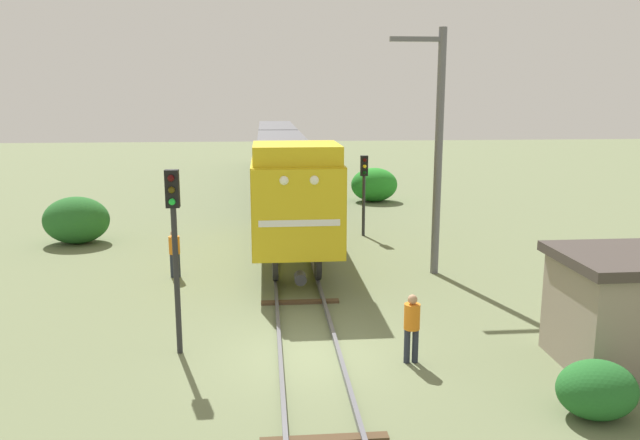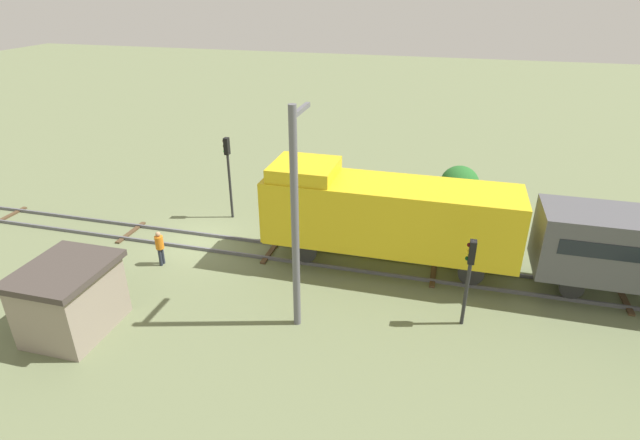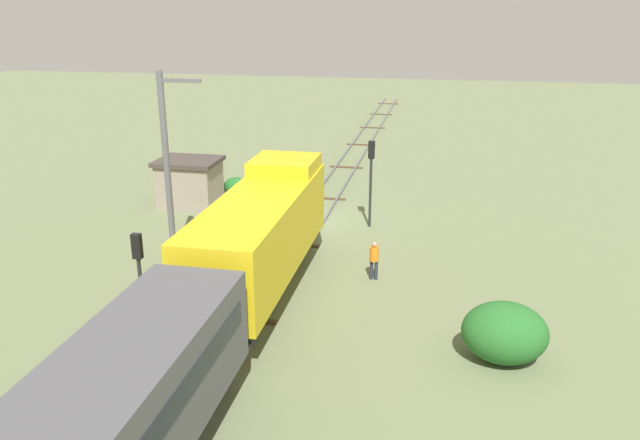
{
  "view_description": "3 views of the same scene",
  "coord_description": "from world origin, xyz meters",
  "px_view_note": "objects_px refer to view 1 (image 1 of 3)",
  "views": [
    {
      "loc": [
        -1.02,
        -14.36,
        6.34
      ],
      "look_at": [
        0.72,
        5.08,
        2.37
      ],
      "focal_mm": 35.0,
      "sensor_mm": 36.0,
      "label": 1
    },
    {
      "loc": [
        19.96,
        11.69,
        12.08
      ],
      "look_at": [
        0.68,
        6.57,
        2.4
      ],
      "focal_mm": 28.0,
      "sensor_mm": 36.0,
      "label": 2
    },
    {
      "loc": [
        -6.77,
        31.38,
        11.05
      ],
      "look_at": [
        -1.35,
        4.51,
        1.6
      ],
      "focal_mm": 35.0,
      "sensor_mm": 36.0,
      "label": 3
    }
  ],
  "objects_px": {
    "traffic_signal_mid": "(364,180)",
    "catenary_mast": "(437,147)",
    "passenger_car_leading": "(282,159)",
    "worker_by_signal": "(175,250)",
    "locomotive": "(292,188)",
    "passenger_car_trailing": "(277,141)",
    "traffic_signal_near": "(174,229)",
    "relay_hut": "(633,309)",
    "worker_near_track": "(412,323)"
  },
  "relations": [
    {
      "from": "traffic_signal_near",
      "to": "worker_near_track",
      "type": "bearing_deg",
      "value": -10.81
    },
    {
      "from": "passenger_car_leading",
      "to": "locomotive",
      "type": "bearing_deg",
      "value": -90.0
    },
    {
      "from": "passenger_car_leading",
      "to": "worker_near_track",
      "type": "relative_size",
      "value": 8.24
    },
    {
      "from": "traffic_signal_near",
      "to": "relay_hut",
      "type": "relative_size",
      "value": 1.31
    },
    {
      "from": "traffic_signal_mid",
      "to": "relay_hut",
      "type": "bearing_deg",
      "value": -73.88
    },
    {
      "from": "traffic_signal_near",
      "to": "locomotive",
      "type": "bearing_deg",
      "value": 70.19
    },
    {
      "from": "traffic_signal_near",
      "to": "relay_hut",
      "type": "xyz_separation_m",
      "value": [
        10.7,
        -1.66,
        -1.77
      ]
    },
    {
      "from": "locomotive",
      "to": "traffic_signal_mid",
      "type": "bearing_deg",
      "value": 46.9
    },
    {
      "from": "traffic_signal_near",
      "to": "worker_by_signal",
      "type": "distance_m",
      "value": 7.06
    },
    {
      "from": "worker_near_track",
      "to": "passenger_car_trailing",
      "type": "bearing_deg",
      "value": 116.46
    },
    {
      "from": "traffic_signal_mid",
      "to": "catenary_mast",
      "type": "height_order",
      "value": "catenary_mast"
    },
    {
      "from": "locomotive",
      "to": "passenger_car_trailing",
      "type": "height_order",
      "value": "locomotive"
    },
    {
      "from": "traffic_signal_near",
      "to": "catenary_mast",
      "type": "distance_m",
      "value": 10.42
    },
    {
      "from": "passenger_car_leading",
      "to": "passenger_car_trailing",
      "type": "bearing_deg",
      "value": 90.0
    },
    {
      "from": "locomotive",
      "to": "worker_near_track",
      "type": "bearing_deg",
      "value": -76.44
    },
    {
      "from": "passenger_car_trailing",
      "to": "traffic_signal_near",
      "type": "xyz_separation_m",
      "value": [
        -3.2,
        -36.82,
        0.64
      ]
    },
    {
      "from": "locomotive",
      "to": "passenger_car_trailing",
      "type": "xyz_separation_m",
      "value": [
        0.0,
        27.94,
        -0.25
      ]
    },
    {
      "from": "worker_by_signal",
      "to": "relay_hut",
      "type": "xyz_separation_m",
      "value": [
        11.7,
        -8.3,
        0.4
      ]
    },
    {
      "from": "locomotive",
      "to": "passenger_car_trailing",
      "type": "distance_m",
      "value": 27.94
    },
    {
      "from": "passenger_car_leading",
      "to": "worker_by_signal",
      "type": "height_order",
      "value": "passenger_car_leading"
    },
    {
      "from": "passenger_car_leading",
      "to": "traffic_signal_mid",
      "type": "height_order",
      "value": "passenger_car_leading"
    },
    {
      "from": "relay_hut",
      "to": "passenger_car_leading",
      "type": "bearing_deg",
      "value": 107.43
    },
    {
      "from": "passenger_car_trailing",
      "to": "relay_hut",
      "type": "relative_size",
      "value": 4.0
    },
    {
      "from": "locomotive",
      "to": "worker_by_signal",
      "type": "xyz_separation_m",
      "value": [
        -4.2,
        -2.25,
        -1.78
      ]
    },
    {
      "from": "passenger_car_leading",
      "to": "relay_hut",
      "type": "xyz_separation_m",
      "value": [
        7.5,
        -23.89,
        -1.13
      ]
    },
    {
      "from": "traffic_signal_near",
      "to": "relay_hut",
      "type": "bearing_deg",
      "value": -8.84
    },
    {
      "from": "worker_near_track",
      "to": "worker_by_signal",
      "type": "xyz_separation_m",
      "value": [
        -6.6,
        7.71,
        0.0
      ]
    },
    {
      "from": "passenger_car_trailing",
      "to": "traffic_signal_near",
      "type": "relative_size",
      "value": 3.06
    },
    {
      "from": "traffic_signal_near",
      "to": "worker_by_signal",
      "type": "relative_size",
      "value": 2.69
    },
    {
      "from": "passenger_car_leading",
      "to": "worker_by_signal",
      "type": "bearing_deg",
      "value": -105.09
    },
    {
      "from": "worker_near_track",
      "to": "catenary_mast",
      "type": "relative_size",
      "value": 0.2
    },
    {
      "from": "locomotive",
      "to": "worker_near_track",
      "type": "distance_m",
      "value": 10.39
    },
    {
      "from": "passenger_car_leading",
      "to": "catenary_mast",
      "type": "xyz_separation_m",
      "value": [
        4.94,
        -15.87,
        1.98
      ]
    },
    {
      "from": "passenger_car_leading",
      "to": "traffic_signal_near",
      "type": "bearing_deg",
      "value": -98.19
    },
    {
      "from": "worker_by_signal",
      "to": "catenary_mast",
      "type": "height_order",
      "value": "catenary_mast"
    },
    {
      "from": "passenger_car_leading",
      "to": "passenger_car_trailing",
      "type": "distance_m",
      "value": 14.6
    },
    {
      "from": "passenger_car_leading",
      "to": "catenary_mast",
      "type": "relative_size",
      "value": 1.64
    },
    {
      "from": "traffic_signal_near",
      "to": "worker_by_signal",
      "type": "height_order",
      "value": "traffic_signal_near"
    },
    {
      "from": "worker_by_signal",
      "to": "catenary_mast",
      "type": "xyz_separation_m",
      "value": [
        9.14,
        -0.28,
        3.51
      ]
    },
    {
      "from": "passenger_car_leading",
      "to": "traffic_signal_near",
      "type": "xyz_separation_m",
      "value": [
        -3.2,
        -22.22,
        0.64
      ]
    },
    {
      "from": "traffic_signal_near",
      "to": "traffic_signal_mid",
      "type": "distance_m",
      "value": 14.16
    },
    {
      "from": "passenger_car_leading",
      "to": "traffic_signal_mid",
      "type": "xyz_separation_m",
      "value": [
        3.4,
        -9.7,
        0.02
      ]
    },
    {
      "from": "passenger_car_trailing",
      "to": "catenary_mast",
      "type": "relative_size",
      "value": 1.64
    },
    {
      "from": "locomotive",
      "to": "passenger_car_trailing",
      "type": "bearing_deg",
      "value": 90.0
    },
    {
      "from": "passenger_car_leading",
      "to": "catenary_mast",
      "type": "distance_m",
      "value": 16.74
    },
    {
      "from": "traffic_signal_mid",
      "to": "catenary_mast",
      "type": "relative_size",
      "value": 0.43
    },
    {
      "from": "passenger_car_leading",
      "to": "traffic_signal_near",
      "type": "height_order",
      "value": "traffic_signal_near"
    },
    {
      "from": "worker_near_track",
      "to": "catenary_mast",
      "type": "distance_m",
      "value": 8.6
    },
    {
      "from": "traffic_signal_mid",
      "to": "worker_by_signal",
      "type": "xyz_separation_m",
      "value": [
        -7.6,
        -5.88,
        -1.55
      ]
    },
    {
      "from": "passenger_car_leading",
      "to": "traffic_signal_mid",
      "type": "bearing_deg",
      "value": -70.69
    }
  ]
}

